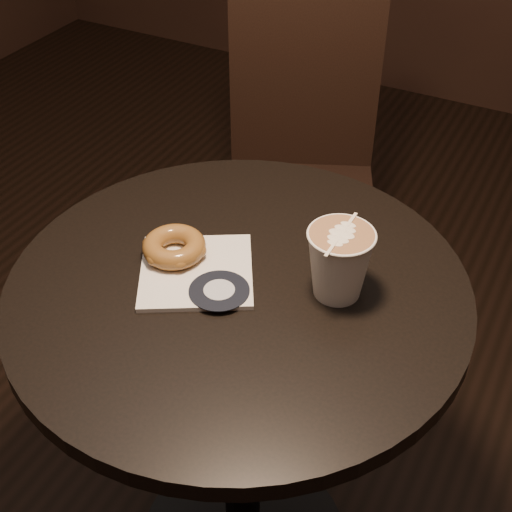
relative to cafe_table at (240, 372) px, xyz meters
The scene contains 5 objects.
cafe_table is the anchor object (origin of this frame).
chair 0.78m from the cafe_table, 107.13° to the left, with size 0.49×0.49×0.94m.
pastry_bag 0.21m from the cafe_table, behind, with size 0.17×0.17×0.01m, color white.
doughnut 0.25m from the cafe_table, behind, with size 0.10×0.10×0.03m, color brown.
latte_cup 0.29m from the cafe_table, 19.21° to the left, with size 0.10×0.10×0.11m, color silver, non-canonical shape.
Camera 1 is at (0.40, -0.70, 1.46)m, focal length 50.00 mm.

